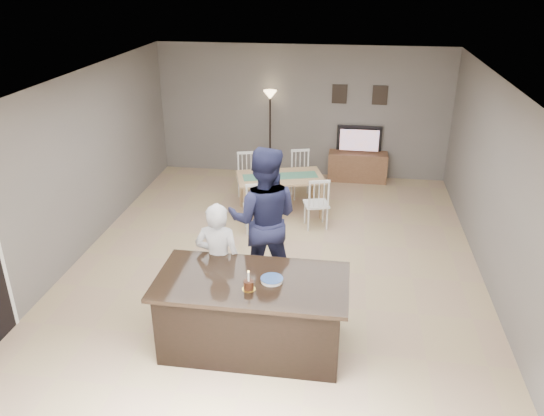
# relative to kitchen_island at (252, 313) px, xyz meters

# --- Properties ---
(floor) EXTENTS (8.00, 8.00, 0.00)m
(floor) POSITION_rel_kitchen_island_xyz_m (0.00, 1.80, -0.45)
(floor) COLOR tan
(floor) RESTS_ON ground
(room_shell) EXTENTS (8.00, 8.00, 8.00)m
(room_shell) POSITION_rel_kitchen_island_xyz_m (0.00, 1.80, 1.22)
(room_shell) COLOR slate
(room_shell) RESTS_ON floor
(kitchen_island) EXTENTS (2.15, 1.10, 0.90)m
(kitchen_island) POSITION_rel_kitchen_island_xyz_m (0.00, 0.00, 0.00)
(kitchen_island) COLOR black
(kitchen_island) RESTS_ON floor
(tv_console) EXTENTS (1.20, 0.40, 0.60)m
(tv_console) POSITION_rel_kitchen_island_xyz_m (1.20, 5.57, -0.15)
(tv_console) COLOR brown
(tv_console) RESTS_ON floor
(television) EXTENTS (0.91, 0.12, 0.53)m
(television) POSITION_rel_kitchen_island_xyz_m (1.20, 5.64, 0.41)
(television) COLOR black
(television) RESTS_ON tv_console
(tv_screen_glow) EXTENTS (0.78, 0.00, 0.78)m
(tv_screen_glow) POSITION_rel_kitchen_island_xyz_m (1.20, 5.56, 0.42)
(tv_screen_glow) COLOR orange
(tv_screen_glow) RESTS_ON tv_console
(picture_frames) EXTENTS (1.10, 0.02, 0.38)m
(picture_frames) POSITION_rel_kitchen_island_xyz_m (1.15, 5.78, 1.30)
(picture_frames) COLOR black
(picture_frames) RESTS_ON room_shell
(woman) EXTENTS (0.57, 0.38, 1.55)m
(woman) POSITION_rel_kitchen_island_xyz_m (-0.52, 0.55, 0.32)
(woman) COLOR silver
(woman) RESTS_ON floor
(man) EXTENTS (1.01, 0.81, 2.02)m
(man) POSITION_rel_kitchen_island_xyz_m (-0.08, 1.32, 0.56)
(man) COLOR #1B1E3D
(man) RESTS_ON floor
(birthday_cake) EXTENTS (0.15, 0.15, 0.23)m
(birthday_cake) POSITION_rel_kitchen_island_xyz_m (0.00, -0.19, 0.50)
(birthday_cake) COLOR gold
(birthday_cake) RESTS_ON kitchen_island
(plate_stack) EXTENTS (0.25, 0.25, 0.04)m
(plate_stack) POSITION_rel_kitchen_island_xyz_m (0.23, 0.00, 0.47)
(plate_stack) COLOR white
(plate_stack) RESTS_ON kitchen_island
(dining_table) EXTENTS (1.84, 2.02, 0.91)m
(dining_table) POSITION_rel_kitchen_island_xyz_m (-0.18, 3.74, 0.13)
(dining_table) COLOR tan
(dining_table) RESTS_ON floor
(floor_lamp) EXTENTS (0.27, 0.27, 1.81)m
(floor_lamp) POSITION_rel_kitchen_island_xyz_m (-0.63, 5.59, 0.95)
(floor_lamp) COLOR black
(floor_lamp) RESTS_ON floor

